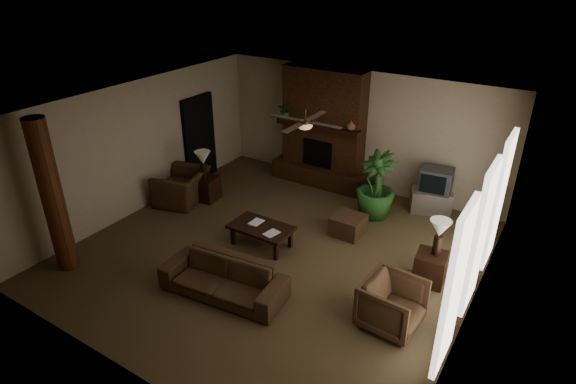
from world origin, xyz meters
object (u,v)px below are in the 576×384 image
Objects in this scene: sofa at (223,273)px; floor_vase at (370,188)px; tv_stand at (431,201)px; side_table_left at (206,188)px; log_column at (52,197)px; lamp_left at (203,160)px; ottoman at (348,225)px; armchair_left at (181,182)px; side_table_right at (430,268)px; armchair_right at (392,302)px; coffee_table at (261,229)px; floor_plant at (375,199)px; lamp_right at (440,231)px.

sofa is 2.71× the size of floor_vase.
side_table_left reaches higher than tv_stand.
lamp_left is (0.40, 3.31, -0.40)m from log_column.
log_column reaches higher than ottoman.
lamp_left is at bearing 114.51° from armchair_left.
side_table_right is at bearing -45.28° from floor_vase.
armchair_left reaches higher than floor_vase.
side_table_right is at bearing 31.51° from sofa.
ottoman is at bearing 160.13° from side_table_right.
ottoman is at bearing 43.63° from armchair_right.
armchair_right is 1.40m from side_table_right.
armchair_right is at bearing -96.62° from side_table_right.
floor_vase reaches higher than side_table_left.
side_table_right reaches higher than coffee_table.
ottoman is at bearing 46.35° from coffee_table.
floor_plant reaches higher than floor_vase.
coffee_table is at bearing -133.65° from ottoman.
sofa is 1.84× the size of armchair_left.
log_column reaches higher than tv_stand.
side_table_left is 1.00× the size of side_table_right.
sofa is 5.07m from tv_stand.
log_column reaches higher than coffee_table.
floor_vase is 1.18× the size of lamp_left.
coffee_table is 2.00× the size of ottoman.
tv_stand reaches higher than coffee_table.
coffee_table is at bearing -149.09° from tv_stand.
lamp_right reaches higher than floor_plant.
side_table_right is at bearing -95.47° from tv_stand.
tv_stand is 1.31m from floor_plant.
armchair_left is at bearing -178.92° from lamp_right.
log_column is 1.34× the size of sofa.
side_table_right is (5.30, -0.32, 0.00)m from side_table_left.
side_table_left is 0.85× the size of lamp_right.
log_column is at bearing -151.88° from side_table_right.
tv_stand is at bearing 58.97° from ottoman.
log_column is 3.69m from coffee_table.
log_column is 6.51m from lamp_right.
lamp_right is at bearing 31.69° from sofa.
armchair_left is 0.95× the size of coffee_table.
lamp_left is at bearing 157.91° from coffee_table.
floor_vase is at bearing 32.37° from armchair_right.
coffee_table is 3.16m from side_table_right.
armchair_left reaches higher than coffee_table.
lamp_right reaches higher than armchair_left.
log_column is 3.11m from armchair_left.
floor_vase is 1.40× the size of side_table_left.
sofa reaches higher than tv_stand.
lamp_left is at bearing -67.50° from side_table_left.
lamp_left is (-5.12, 1.66, 0.57)m from armchair_right.
lamp_right is (5.33, -0.23, 0.00)m from lamp_left.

